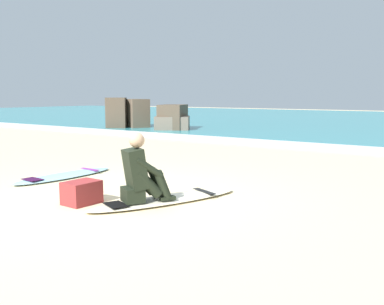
% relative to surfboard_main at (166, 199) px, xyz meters
% --- Properties ---
extents(ground_plane, '(80.00, 80.00, 0.00)m').
position_rel_surfboard_main_xyz_m(ground_plane, '(-0.76, -0.28, -0.04)').
color(ground_plane, beige).
extents(breaking_foam, '(80.00, 0.90, 0.11)m').
position_rel_surfboard_main_xyz_m(breaking_foam, '(-0.76, 7.25, 0.02)').
color(breaking_foam, white).
rests_on(breaking_foam, ground).
extents(surfboard_main, '(1.37, 2.41, 0.08)m').
position_rel_surfboard_main_xyz_m(surfboard_main, '(0.00, 0.00, 0.00)').
color(surfboard_main, '#EFE5C6').
rests_on(surfboard_main, ground).
extents(surfer_seated, '(0.63, 0.77, 0.95)m').
position_rel_surfboard_main_xyz_m(surfer_seated, '(-0.13, -0.37, 0.40)').
color(surfer_seated, black).
rests_on(surfer_seated, surfboard_main).
extents(surfboard_spare_near, '(0.60, 2.10, 0.08)m').
position_rel_surfboard_main_xyz_m(surfboard_spare_near, '(-2.67, 0.35, 0.00)').
color(surfboard_spare_near, '#9ED1E5').
rests_on(surfboard_spare_near, ground).
extents(rock_outcrop_distant, '(4.04, 2.29, 1.41)m').
position_rel_surfboard_main_xyz_m(rock_outcrop_distant, '(-8.19, 9.32, 0.53)').
color(rock_outcrop_distant, '#756656').
rests_on(rock_outcrop_distant, ground).
extents(beach_bag, '(0.37, 0.49, 0.32)m').
position_rel_surfboard_main_xyz_m(beach_bag, '(-0.91, -0.75, 0.12)').
color(beach_bag, maroon).
rests_on(beach_bag, ground).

